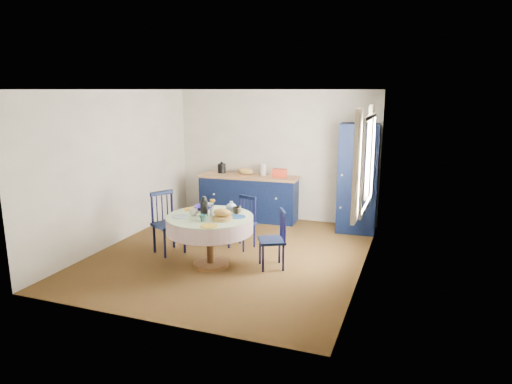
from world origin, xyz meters
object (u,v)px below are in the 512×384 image
chair_right (274,239)px  mug_c (237,210)px  pantry_cabinet (358,179)px  mug_a (194,212)px  chair_far (243,222)px  mug_d (210,206)px  chair_left (167,222)px  mug_b (203,218)px  dining_table (210,224)px  kitchen_counter (249,196)px  cobalt_bowl (204,208)px

chair_right → mug_c: size_ratio=6.65×
pantry_cabinet → mug_a: pantry_cabinet is taller
chair_right → mug_a: (-1.11, -0.31, 0.37)m
chair_far → mug_d: size_ratio=9.33×
pantry_cabinet → mug_a: size_ratio=16.21×
chair_left → chair_right: 1.76m
mug_b → mug_d: mug_b is taller
chair_far → dining_table: bearing=-81.7°
kitchen_counter → chair_left: kitchen_counter is taller
dining_table → chair_right: 0.93m
dining_table → mug_c: (0.31, 0.24, 0.17)m
cobalt_bowl → kitchen_counter: bearing=93.2°
chair_right → cobalt_bowl: chair_right is taller
chair_left → mug_d: size_ratio=10.73×
chair_right → mug_c: (-0.57, -0.01, 0.37)m
dining_table → chair_right: bearing=16.2°
chair_left → mug_a: bearing=-88.3°
pantry_cabinet → kitchen_counter: bearing=173.9°
chair_far → mug_c: bearing=-58.5°
dining_table → chair_left: 0.94m
chair_left → mug_d: (0.69, 0.10, 0.30)m
mug_c → cobalt_bowl: mug_c is taller
chair_left → chair_right: chair_left is taller
cobalt_bowl → mug_a: bearing=-89.3°
mug_a → pantry_cabinet: bearing=51.0°
chair_right → mug_d: bearing=-124.6°
mug_b → chair_far: bearing=84.5°
dining_table → chair_far: 0.94m
mug_b → cobalt_bowl: (-0.27, 0.54, -0.01)m
dining_table → chair_left: size_ratio=1.29×
mug_d → cobalt_bowl: 0.13m
chair_left → cobalt_bowl: bearing=-62.3°
kitchen_counter → mug_d: 2.14m
pantry_cabinet → cobalt_bowl: bearing=-136.1°
dining_table → cobalt_bowl: size_ratio=4.56×
kitchen_counter → chair_left: bearing=-106.3°
kitchen_counter → mug_d: size_ratio=22.13×
mug_a → mug_d: (0.05, 0.44, -0.01)m
dining_table → mug_d: size_ratio=13.83×
mug_c → mug_d: size_ratio=1.42×
pantry_cabinet → mug_c: 2.58m
dining_table → mug_a: size_ratio=10.37×
dining_table → chair_far: size_ratio=1.48×
chair_left → mug_c: size_ratio=7.55×
dining_table → chair_left: (-0.88, 0.29, -0.14)m
kitchen_counter → dining_table: 2.53m
dining_table → chair_right: dining_table is taller
chair_far → chair_right: 0.98m
chair_left → mug_a: 0.79m
kitchen_counter → mug_c: (0.67, -2.25, 0.35)m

